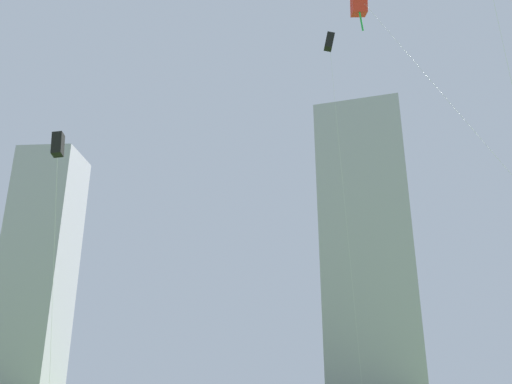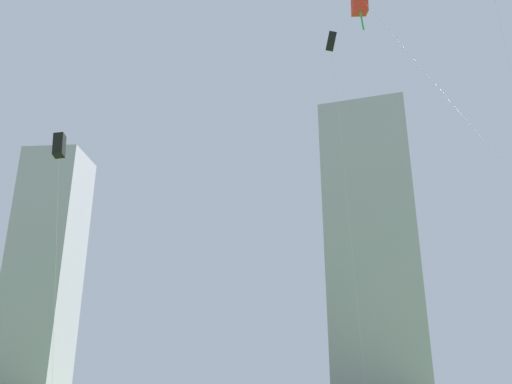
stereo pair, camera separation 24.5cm
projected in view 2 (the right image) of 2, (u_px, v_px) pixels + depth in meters
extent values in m
cylinder|color=silver|center=(55.00, 293.00, 27.87)|extent=(1.31, 7.20, 13.62)
cube|color=black|center=(59.00, 145.00, 26.85)|extent=(0.63, 0.62, 1.34)
cylinder|color=silver|center=(489.00, 146.00, 21.60)|extent=(7.46, 8.88, 22.68)
cylinder|color=green|center=(361.00, 14.00, 29.29)|extent=(0.36, 0.44, 1.84)
cylinder|color=silver|center=(350.00, 228.00, 39.17)|extent=(2.48, 8.62, 26.44)
cube|color=black|center=(331.00, 41.00, 39.72)|extent=(0.86, 0.65, 1.52)
cube|color=#A8A8AD|center=(45.00, 267.00, 145.59)|extent=(16.99, 16.66, 66.27)
cube|color=#A8A8AD|center=(373.00, 242.00, 135.78)|extent=(26.35, 22.79, 74.20)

